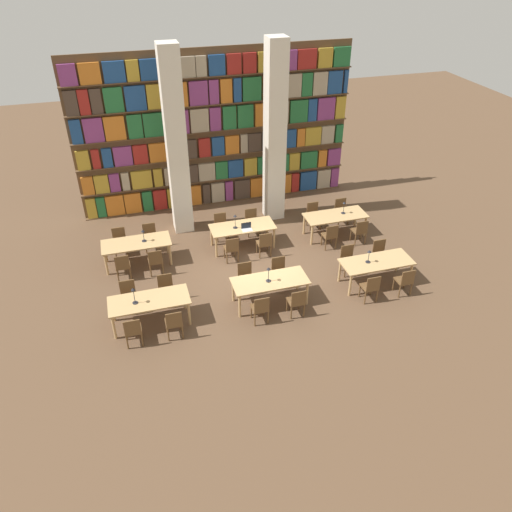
{
  "coord_description": "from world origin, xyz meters",
  "views": [
    {
      "loc": [
        -3.37,
        -11.73,
        8.72
      ],
      "look_at": [
        0.0,
        -0.14,
        0.68
      ],
      "focal_mm": 35.0,
      "sensor_mm": 36.0,
      "label": 1
    }
  ],
  "objects_px": {
    "chair_0": "(133,330)",
    "chair_3": "(166,289)",
    "desk_lamp_2": "(369,254)",
    "chair_17": "(221,225)",
    "chair_10": "(405,281)",
    "chair_15": "(150,236)",
    "chair_6": "(297,301)",
    "chair_16": "(232,248)",
    "chair_1": "(129,295)",
    "chair_23": "(341,210)",
    "chair_11": "(380,253)",
    "desk_lamp_3": "(143,233)",
    "chair_4": "(260,308)",
    "reading_table_2": "(376,264)",
    "pillar_left": "(176,145)",
    "chair_2": "(174,323)",
    "chair_14": "(155,261)",
    "desk_lamp_5": "(344,205)",
    "chair_18": "(264,243)",
    "chair_9": "(348,259)",
    "reading_table_0": "(149,302)",
    "pillar_center": "(275,135)",
    "chair_7": "(279,271)",
    "chair_19": "(252,221)",
    "chair_22": "(360,231)",
    "chair_8": "(371,287)",
    "chair_20": "(330,235)",
    "chair_12": "(123,266)",
    "chair_13": "(120,241)",
    "reading_table_3": "(136,245)",
    "chair_5": "(246,277)",
    "desk_lamp_4": "(235,219)",
    "desk_lamp_0": "(134,293)",
    "desk_lamp_1": "(269,272)",
    "reading_table_5": "(335,217)",
    "chair_21": "(313,214)"
  },
  "relations": [
    {
      "from": "chair_11",
      "to": "desk_lamp_3",
      "type": "bearing_deg",
      "value": -18.15
    },
    {
      "from": "pillar_center",
      "to": "desk_lamp_5",
      "type": "xyz_separation_m",
      "value": [
        1.84,
        -1.82,
        -1.95
      ]
    },
    {
      "from": "pillar_left",
      "to": "pillar_center",
      "type": "height_order",
      "value": "same"
    },
    {
      "from": "chair_14",
      "to": "reading_table_5",
      "type": "height_order",
      "value": "chair_14"
    },
    {
      "from": "reading_table_0",
      "to": "chair_8",
      "type": "xyz_separation_m",
      "value": [
        5.88,
        -0.76,
        -0.2
      ]
    },
    {
      "from": "chair_1",
      "to": "chair_23",
      "type": "xyz_separation_m",
      "value": [
        7.44,
        2.78,
        0.0
      ]
    },
    {
      "from": "pillar_left",
      "to": "chair_10",
      "type": "xyz_separation_m",
      "value": [
        5.34,
        -5.39,
        -2.53
      ]
    },
    {
      "from": "chair_9",
      "to": "chair_18",
      "type": "relative_size",
      "value": 1.0
    },
    {
      "from": "desk_lamp_2",
      "to": "chair_19",
      "type": "relative_size",
      "value": 0.46
    },
    {
      "from": "pillar_left",
      "to": "chair_2",
      "type": "xyz_separation_m",
      "value": [
        -1.09,
        -5.35,
        -2.53
      ]
    },
    {
      "from": "chair_4",
      "to": "chair_23",
      "type": "xyz_separation_m",
      "value": [
        4.21,
        4.28,
        0.0
      ]
    },
    {
      "from": "chair_4",
      "to": "desk_lamp_2",
      "type": "bearing_deg",
      "value": 12.7
    },
    {
      "from": "pillar_left",
      "to": "chair_14",
      "type": "distance_m",
      "value": 3.73
    },
    {
      "from": "chair_4",
      "to": "reading_table_3",
      "type": "bearing_deg",
      "value": 127.4
    },
    {
      "from": "chair_19",
      "to": "chair_22",
      "type": "height_order",
      "value": "same"
    },
    {
      "from": "chair_7",
      "to": "chair_10",
      "type": "relative_size",
      "value": 1.0
    },
    {
      "from": "chair_12",
      "to": "chair_13",
      "type": "distance_m",
      "value": 1.44
    },
    {
      "from": "desk_lamp_0",
      "to": "desk_lamp_1",
      "type": "xyz_separation_m",
      "value": [
        3.51,
        -0.05,
        -0.02
      ]
    },
    {
      "from": "desk_lamp_2",
      "to": "chair_17",
      "type": "relative_size",
      "value": 0.46
    },
    {
      "from": "chair_13",
      "to": "chair_16",
      "type": "relative_size",
      "value": 1.0
    },
    {
      "from": "chair_0",
      "to": "chair_3",
      "type": "xyz_separation_m",
      "value": [
        1.0,
        1.44,
        0.0
      ]
    },
    {
      "from": "chair_14",
      "to": "desk_lamp_5",
      "type": "relative_size",
      "value": 2.03
    },
    {
      "from": "chair_6",
      "to": "chair_11",
      "type": "distance_m",
      "value": 3.52
    },
    {
      "from": "reading_table_2",
      "to": "desk_lamp_5",
      "type": "xyz_separation_m",
      "value": [
        0.27,
        2.86,
        0.37
      ]
    },
    {
      "from": "chair_6",
      "to": "chair_16",
      "type": "distance_m",
      "value": 3.16
    },
    {
      "from": "reading_table_2",
      "to": "chair_13",
      "type": "bearing_deg",
      "value": 152.31
    },
    {
      "from": "desk_lamp_0",
      "to": "desk_lamp_4",
      "type": "distance_m",
      "value": 4.44
    },
    {
      "from": "reading_table_0",
      "to": "desk_lamp_5",
      "type": "relative_size",
      "value": 4.75
    },
    {
      "from": "chair_7",
      "to": "chair_9",
      "type": "relative_size",
      "value": 1.0
    },
    {
      "from": "chair_21",
      "to": "chair_2",
      "type": "bearing_deg",
      "value": 38.02
    },
    {
      "from": "chair_1",
      "to": "reading_table_2",
      "type": "xyz_separation_m",
      "value": [
        6.9,
        -0.76,
        0.2
      ]
    },
    {
      "from": "chair_1",
      "to": "chair_3",
      "type": "relative_size",
      "value": 1.0
    },
    {
      "from": "chair_10",
      "to": "chair_15",
      "type": "height_order",
      "value": "same"
    },
    {
      "from": "chair_1",
      "to": "chair_5",
      "type": "height_order",
      "value": "same"
    },
    {
      "from": "chair_15",
      "to": "pillar_center",
      "type": "bearing_deg",
      "value": -167.03
    },
    {
      "from": "chair_7",
      "to": "reading_table_2",
      "type": "xyz_separation_m",
      "value": [
        2.67,
        -0.7,
        0.2
      ]
    },
    {
      "from": "desk_lamp_2",
      "to": "chair_3",
      "type": "bearing_deg",
      "value": 172.58
    },
    {
      "from": "chair_9",
      "to": "chair_18",
      "type": "bearing_deg",
      "value": -35.74
    },
    {
      "from": "chair_15",
      "to": "chair_5",
      "type": "bearing_deg",
      "value": 128.41
    },
    {
      "from": "chair_23",
      "to": "chair_22",
      "type": "bearing_deg",
      "value": 90.0
    },
    {
      "from": "chair_2",
      "to": "reading_table_0",
      "type": "bearing_deg",
      "value": 125.3
    },
    {
      "from": "chair_15",
      "to": "chair_6",
      "type": "bearing_deg",
      "value": 127.24
    },
    {
      "from": "pillar_center",
      "to": "desk_lamp_4",
      "type": "height_order",
      "value": "pillar_center"
    },
    {
      "from": "reading_table_3",
      "to": "chair_16",
      "type": "distance_m",
      "value": 2.87
    },
    {
      "from": "reading_table_3",
      "to": "chair_15",
      "type": "distance_m",
      "value": 0.88
    },
    {
      "from": "desk_lamp_1",
      "to": "chair_20",
      "type": "relative_size",
      "value": 0.51
    },
    {
      "from": "chair_3",
      "to": "reading_table_2",
      "type": "relative_size",
      "value": 0.43
    },
    {
      "from": "pillar_left",
      "to": "chair_17",
      "type": "bearing_deg",
      "value": -41.77
    },
    {
      "from": "reading_table_0",
      "to": "chair_20",
      "type": "height_order",
      "value": "chair_20"
    },
    {
      "from": "reading_table_2",
      "to": "chair_18",
      "type": "xyz_separation_m",
      "value": [
        -2.65,
        2.25,
        -0.2
      ]
    }
  ]
}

